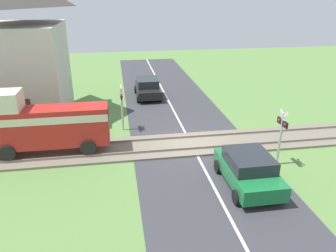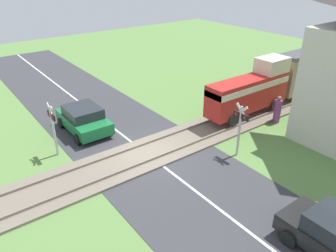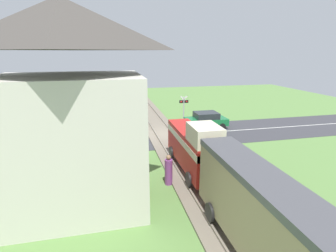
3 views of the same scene
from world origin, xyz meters
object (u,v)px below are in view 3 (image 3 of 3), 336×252
(pedestrian_by_station, at_px, (169,171))
(car_near_crossing, at_px, (206,120))
(station_building, at_px, (71,114))
(car_far_side, at_px, (45,140))
(crossing_signal_east_approach, at_px, (137,129))
(train, at_px, (224,177))
(crossing_signal_west_approach, at_px, (184,105))

(pedestrian_by_station, bearing_deg, car_near_crossing, -120.80)
(car_near_crossing, height_order, pedestrian_by_station, pedestrian_by_station)
(car_near_crossing, height_order, station_building, station_building)
(car_far_side, bearing_deg, pedestrian_by_station, 137.63)
(crossing_signal_east_approach, bearing_deg, car_far_side, -18.72)
(train, xyz_separation_m, crossing_signal_west_approach, (-2.68, -15.12, -0.10))
(car_far_side, height_order, crossing_signal_west_approach, crossing_signal_west_approach)
(car_far_side, xyz_separation_m, station_building, (-2.99, 7.78, 3.53))
(pedestrian_by_station, bearing_deg, station_building, 12.79)
(car_near_crossing, bearing_deg, crossing_signal_east_approach, 36.02)
(station_building, xyz_separation_m, pedestrian_by_station, (-4.43, -1.01, -3.55))
(crossing_signal_west_approach, distance_m, station_building, 15.65)
(car_near_crossing, xyz_separation_m, crossing_signal_east_approach, (6.89, 5.01, 0.99))
(station_building, bearing_deg, crossing_signal_west_approach, -124.10)
(crossing_signal_west_approach, height_order, crossing_signal_east_approach, same)
(car_near_crossing, distance_m, pedestrian_by_station, 11.23)
(train, relative_size, station_building, 1.60)
(station_building, bearing_deg, crossing_signal_east_approach, -120.25)
(car_near_crossing, distance_m, crossing_signal_west_approach, 2.80)
(car_near_crossing, bearing_deg, crossing_signal_west_approach, -54.41)
(crossing_signal_west_approach, relative_size, crossing_signal_east_approach, 1.00)
(car_far_side, distance_m, crossing_signal_east_approach, 6.71)
(train, height_order, car_far_side, train)
(train, relative_size, car_far_side, 3.67)
(train, relative_size, crossing_signal_east_approach, 5.18)
(station_building, bearing_deg, pedestrian_by_station, -167.21)
(car_far_side, relative_size, crossing_signal_east_approach, 1.41)
(car_far_side, relative_size, pedestrian_by_station, 2.33)
(car_far_side, bearing_deg, train, 131.58)
(car_far_side, bearing_deg, crossing_signal_west_approach, -156.73)
(station_building, bearing_deg, car_far_side, -68.95)
(car_far_side, xyz_separation_m, crossing_signal_east_approach, (-6.28, 2.13, 0.99))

